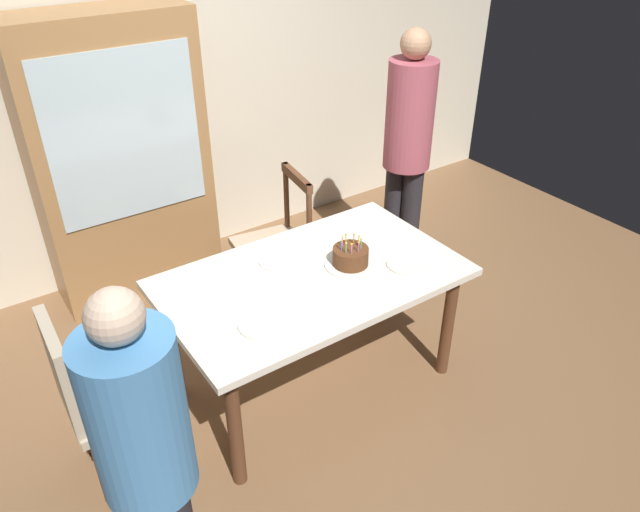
{
  "coord_description": "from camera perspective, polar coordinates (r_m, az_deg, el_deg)",
  "views": [
    {
      "loc": [
        -1.46,
        -2.19,
        2.56
      ],
      "look_at": [
        0.05,
        0.0,
        0.86
      ],
      "focal_mm": 33.89,
      "sensor_mm": 36.0,
      "label": 1
    }
  ],
  "objects": [
    {
      "name": "dining_table",
      "position": [
        3.24,
        -0.73,
        -3.13
      ],
      "size": [
        1.58,
        0.95,
        0.76
      ],
      "color": "silver",
      "rests_on": "ground"
    },
    {
      "name": "person_guest",
      "position": [
        4.17,
        8.26,
        10.41
      ],
      "size": [
        0.32,
        0.32,
        1.76
      ],
      "color": "#262328",
      "rests_on": "ground"
    },
    {
      "name": "birthday_cake",
      "position": [
        3.24,
        2.9,
        -0.17
      ],
      "size": [
        0.28,
        0.28,
        0.17
      ],
      "color": "silver",
      "rests_on": "dining_table"
    },
    {
      "name": "ground",
      "position": [
        3.67,
        -0.66,
        -11.6
      ],
      "size": [
        6.4,
        6.4,
        0.0
      ],
      "primitive_type": "plane",
      "color": "brown"
    },
    {
      "name": "person_celebrant",
      "position": [
        2.22,
        -16.02,
        -17.69
      ],
      "size": [
        0.32,
        0.32,
        1.58
      ],
      "color": "#262328",
      "rests_on": "ground"
    },
    {
      "name": "plate_far_side",
      "position": [
        3.3,
        -3.94,
        -0.42
      ],
      "size": [
        0.22,
        0.22,
        0.01
      ],
      "primitive_type": "cylinder",
      "color": "silver",
      "rests_on": "dining_table"
    },
    {
      "name": "plate_near_guest",
      "position": [
        3.3,
        8.18,
        -0.77
      ],
      "size": [
        0.22,
        0.22,
        0.01
      ],
      "primitive_type": "cylinder",
      "color": "silver",
      "rests_on": "dining_table"
    },
    {
      "name": "china_cabinet",
      "position": [
        4.2,
        -18.32,
        8.39
      ],
      "size": [
        1.1,
        0.45,
        1.9
      ],
      "color": "#9E7042",
      "rests_on": "ground"
    },
    {
      "name": "chair_spindle_back",
      "position": [
        4.02,
        -4.27,
        0.96
      ],
      "size": [
        0.5,
        0.5,
        0.95
      ],
      "color": "tan",
      "rests_on": "ground"
    },
    {
      "name": "back_wall",
      "position": [
        4.48,
        -14.62,
        15.22
      ],
      "size": [
        6.4,
        0.1,
        2.6
      ],
      "primitive_type": "cube",
      "color": "beige",
      "rests_on": "ground"
    },
    {
      "name": "fork_near_celebrant",
      "position": [
        2.81,
        -8.46,
        -7.6
      ],
      "size": [
        0.18,
        0.02,
        0.01
      ],
      "primitive_type": "cube",
      "rotation": [
        0.0,
        0.0,
        0.04
      ],
      "color": "silver",
      "rests_on": "dining_table"
    },
    {
      "name": "fork_far_side",
      "position": [
        3.24,
        -6.35,
        -1.34
      ],
      "size": [
        0.18,
        0.03,
        0.01
      ],
      "primitive_type": "cube",
      "rotation": [
        0.0,
        0.0,
        -0.05
      ],
      "color": "silver",
      "rests_on": "dining_table"
    },
    {
      "name": "plate_near_celebrant",
      "position": [
        2.86,
        -5.6,
        -6.44
      ],
      "size": [
        0.22,
        0.22,
        0.01
      ],
      "primitive_type": "cylinder",
      "color": "silver",
      "rests_on": "dining_table"
    },
    {
      "name": "chair_upholstered",
      "position": [
        3.04,
        -20.5,
        -11.91
      ],
      "size": [
        0.46,
        0.45,
        0.95
      ],
      "color": "tan",
      "rests_on": "ground"
    }
  ]
}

